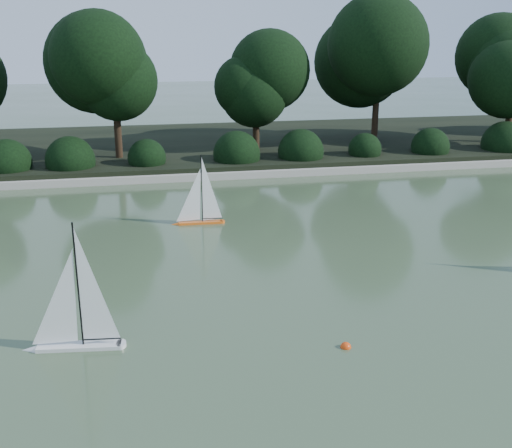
% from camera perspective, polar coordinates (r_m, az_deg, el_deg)
% --- Properties ---
extents(ground, '(80.00, 80.00, 0.00)m').
position_cam_1_polar(ground, '(8.57, 8.74, -9.41)').
color(ground, '#344328').
rests_on(ground, ground).
extents(pond_coping, '(40.00, 0.35, 0.18)m').
position_cam_1_polar(pond_coping, '(16.81, -1.71, 4.41)').
color(pond_coping, gray).
rests_on(pond_coping, ground).
extents(far_bank, '(40.00, 8.00, 0.30)m').
position_cam_1_polar(far_bank, '(20.67, -3.62, 6.96)').
color(far_bank, black).
rests_on(far_bank, ground).
extents(tree_line, '(26.31, 3.93, 4.39)m').
position_cam_1_polar(tree_line, '(19.06, 0.69, 13.68)').
color(tree_line, black).
rests_on(tree_line, ground).
extents(shrub_hedge, '(29.10, 1.10, 1.10)m').
position_cam_1_polar(shrub_hedge, '(17.61, -2.23, 6.18)').
color(shrub_hedge, black).
rests_on(shrub_hedge, ground).
extents(sailboat_white_a, '(1.28, 0.34, 1.74)m').
position_cam_1_polar(sailboat_white_a, '(8.25, -16.23, -8.89)').
color(sailboat_white_a, silver).
rests_on(sailboat_white_a, ground).
extents(sailboat_orange, '(1.09, 0.23, 1.49)m').
position_cam_1_polar(sailboat_orange, '(12.89, -5.34, 1.03)').
color(sailboat_orange, orange).
rests_on(sailboat_orange, ground).
extents(race_buoy, '(0.14, 0.14, 0.14)m').
position_cam_1_polar(race_buoy, '(8.16, 7.98, -10.81)').
color(race_buoy, '#E63F0C').
rests_on(race_buoy, ground).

